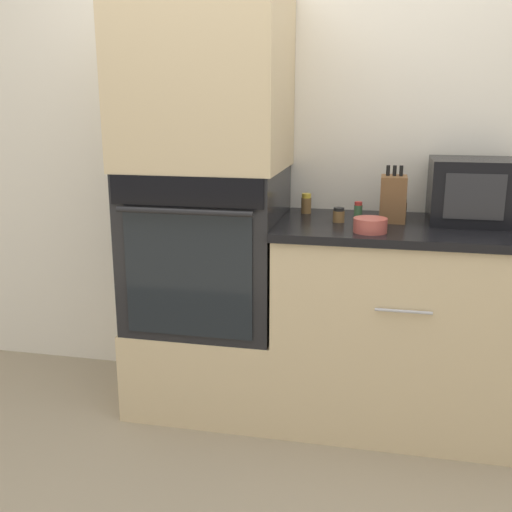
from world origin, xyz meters
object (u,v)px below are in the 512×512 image
at_px(condiment_jar_far, 306,204).
at_px(condiment_jar_back, 401,207).
at_px(wall_oven, 208,247).
at_px(condiment_jar_near, 358,210).
at_px(bowl, 370,225).
at_px(knife_block, 393,198).
at_px(microwave, 475,191).
at_px(condiment_jar_mid, 339,215).

relative_size(condiment_jar_far, condiment_jar_back, 1.24).
height_order(wall_oven, condiment_jar_near, wall_oven).
distance_m(wall_oven, condiment_jar_far, 0.50).
distance_m(bowl, condiment_jar_far, 0.47).
bearing_deg(knife_block, wall_oven, -175.55).
bearing_deg(condiment_jar_back, knife_block, -104.28).
xyz_separation_m(condiment_jar_far, condiment_jar_back, (0.43, 0.04, -0.01)).
bearing_deg(condiment_jar_near, knife_block, -21.91).
height_order(wall_oven, bowl, wall_oven).
xyz_separation_m(microwave, knife_block, (-0.34, -0.04, -0.04)).
bearing_deg(condiment_jar_back, microwave, -19.60).
relative_size(wall_oven, condiment_jar_back, 9.69).
distance_m(condiment_jar_near, condiment_jar_far, 0.25).
bearing_deg(condiment_jar_far, microwave, -5.24).
bearing_deg(condiment_jar_back, bowl, -107.39).
bearing_deg(wall_oven, condiment_jar_near, 10.45).
bearing_deg(condiment_jar_near, bowl, -78.53).
xyz_separation_m(condiment_jar_near, condiment_jar_mid, (-0.08, -0.13, -0.00)).
relative_size(wall_oven, microwave, 1.90).
relative_size(wall_oven, bowl, 5.32).
bearing_deg(condiment_jar_mid, knife_block, 16.52).
height_order(wall_oven, condiment_jar_far, wall_oven).
bearing_deg(condiment_jar_near, condiment_jar_back, 25.96).
bearing_deg(condiment_jar_far, bowl, -49.71).
bearing_deg(condiment_jar_mid, wall_oven, 179.68).
xyz_separation_m(wall_oven, condiment_jar_back, (0.86, 0.22, 0.18)).
bearing_deg(wall_oven, condiment_jar_mid, -0.32).
bearing_deg(bowl, condiment_jar_mid, 127.62).
relative_size(bowl, condiment_jar_back, 1.82).
xyz_separation_m(knife_block, condiment_jar_back, (0.04, 0.15, -0.06)).
xyz_separation_m(wall_oven, bowl, (0.74, -0.19, 0.17)).
bearing_deg(condiment_jar_near, condiment_jar_mid, -121.22).
bearing_deg(condiment_jar_far, wall_oven, -157.86).
height_order(bowl, condiment_jar_back, condiment_jar_back).
distance_m(wall_oven, condiment_jar_near, 0.71).
distance_m(microwave, knife_block, 0.35).
xyz_separation_m(condiment_jar_mid, condiment_jar_far, (-0.17, 0.18, 0.01)).
relative_size(wall_oven, condiment_jar_far, 7.78).
relative_size(microwave, condiment_jar_far, 4.09).
relative_size(microwave, condiment_jar_back, 5.09).
distance_m(knife_block, condiment_jar_far, 0.41).
bearing_deg(condiment_jar_back, condiment_jar_mid, -140.47).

